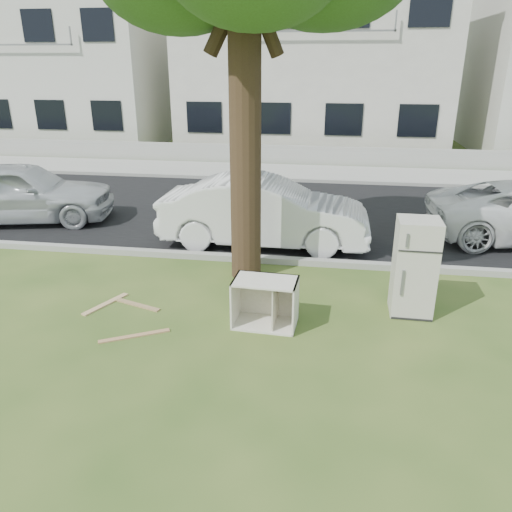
% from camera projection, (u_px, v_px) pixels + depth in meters
% --- Properties ---
extents(ground, '(120.00, 120.00, 0.00)m').
position_uv_depth(ground, '(252.00, 323.00, 7.50)').
color(ground, '#314D1B').
extents(road, '(120.00, 7.00, 0.01)m').
position_uv_depth(road, '(289.00, 212.00, 13.02)').
color(road, black).
rests_on(road, ground).
extents(kerb_near, '(120.00, 0.18, 0.12)m').
position_uv_depth(kerb_near, '(272.00, 263.00, 9.76)').
color(kerb_near, gray).
rests_on(kerb_near, ground).
extents(kerb_far, '(120.00, 0.18, 0.12)m').
position_uv_depth(kerb_far, '(299.00, 182.00, 16.29)').
color(kerb_far, gray).
rests_on(kerb_far, ground).
extents(sidewalk, '(120.00, 2.80, 0.01)m').
position_uv_depth(sidewalk, '(302.00, 173.00, 17.63)').
color(sidewalk, gray).
rests_on(sidewalk, ground).
extents(low_wall, '(120.00, 0.15, 0.70)m').
position_uv_depth(low_wall, '(305.00, 155.00, 18.97)').
color(low_wall, gray).
rests_on(low_wall, ground).
extents(townhouse_left, '(10.20, 8.16, 7.04)m').
position_uv_depth(townhouse_left, '(65.00, 65.00, 24.05)').
color(townhouse_left, beige).
rests_on(townhouse_left, ground).
extents(townhouse_center, '(11.22, 8.16, 7.44)m').
position_uv_depth(townhouse_center, '(315.00, 60.00, 22.26)').
color(townhouse_center, beige).
rests_on(townhouse_center, ground).
extents(fridge, '(0.63, 0.59, 1.51)m').
position_uv_depth(fridge, '(414.00, 267.00, 7.58)').
color(fridge, white).
rests_on(fridge, ground).
extents(cabinet, '(0.96, 0.63, 0.73)m').
position_uv_depth(cabinet, '(265.00, 303.00, 7.34)').
color(cabinet, beige).
rests_on(cabinet, ground).
extents(plank_a, '(0.92, 0.56, 0.02)m').
position_uv_depth(plank_a, '(134.00, 336.00, 7.13)').
color(plank_a, '#AB7D53').
rests_on(plank_a, ground).
extents(plank_b, '(0.91, 0.39, 0.02)m').
position_uv_depth(plank_b, '(136.00, 304.00, 8.06)').
color(plank_b, '#997950').
rests_on(plank_b, ground).
extents(plank_c, '(0.46, 0.86, 0.02)m').
position_uv_depth(plank_c, '(106.00, 304.00, 8.07)').
color(plank_c, tan).
rests_on(plank_c, ground).
extents(car_center, '(4.38, 1.53, 1.44)m').
position_uv_depth(car_center, '(264.00, 212.00, 10.50)').
color(car_center, silver).
rests_on(car_center, ground).
extents(car_left, '(4.62, 2.69, 1.48)m').
position_uv_depth(car_left, '(20.00, 192.00, 12.03)').
color(car_left, '#B6B9BE').
rests_on(car_left, ground).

